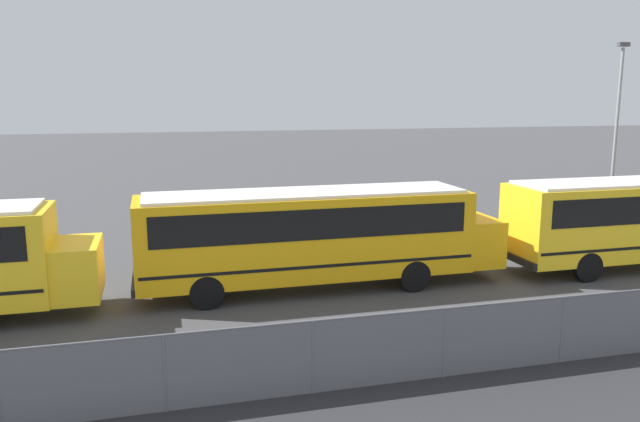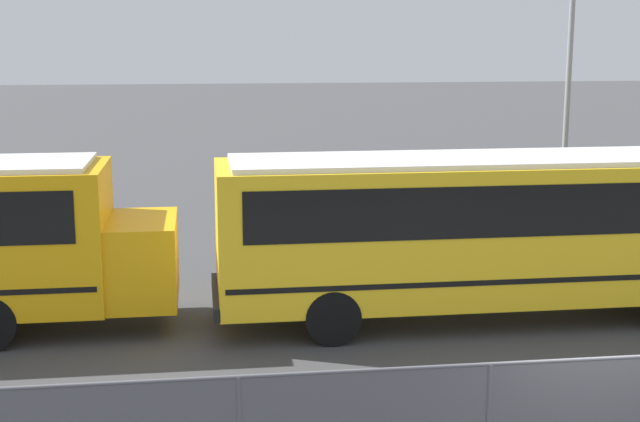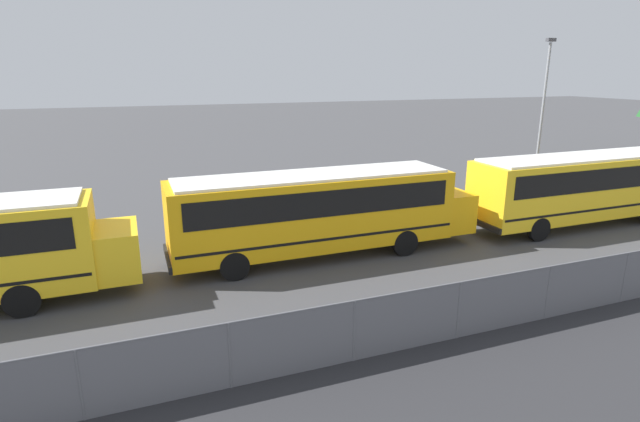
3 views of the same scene
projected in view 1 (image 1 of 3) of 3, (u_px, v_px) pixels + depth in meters
The scene contains 2 objects.
school_bus_2 at pixel (314, 231), 20.51m from camera, with size 12.30×2.62×3.30m.
light_pole at pixel (617, 126), 31.01m from camera, with size 0.60×0.24×8.89m.
Camera 1 is at (-16.95, -12.19, 6.37)m, focal length 35.00 mm.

